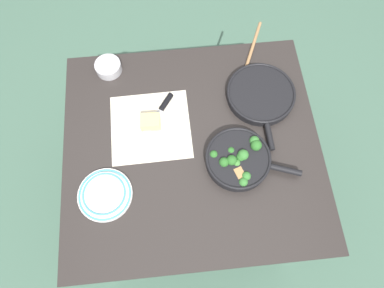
% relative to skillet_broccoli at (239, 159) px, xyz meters
% --- Properties ---
extents(ground_plane, '(14.00, 14.00, 0.00)m').
position_rel_skillet_broccoli_xyz_m(ground_plane, '(-0.18, 0.09, -0.75)').
color(ground_plane, '#476B56').
extents(dining_table_red, '(1.06, 0.98, 0.72)m').
position_rel_skillet_broccoli_xyz_m(dining_table_red, '(-0.18, 0.09, -0.11)').
color(dining_table_red, '#2D2826').
rests_on(dining_table_red, ground_plane).
extents(skillet_broccoli, '(0.37, 0.26, 0.07)m').
position_rel_skillet_broccoli_xyz_m(skillet_broccoli, '(0.00, 0.00, 0.00)').
color(skillet_broccoli, black).
rests_on(skillet_broccoli, dining_table_red).
extents(skillet_eggs, '(0.30, 0.41, 0.04)m').
position_rel_skillet_broccoli_xyz_m(skillet_eggs, '(0.14, 0.29, -0.01)').
color(skillet_eggs, black).
rests_on(skillet_eggs, dining_table_red).
extents(wooden_spoon, '(0.19, 0.38, 0.02)m').
position_rel_skillet_broccoli_xyz_m(wooden_spoon, '(0.11, 0.46, -0.02)').
color(wooden_spoon, '#A87A4C').
rests_on(wooden_spoon, dining_table_red).
extents(parchment_sheet, '(0.34, 0.32, 0.00)m').
position_rel_skillet_broccoli_xyz_m(parchment_sheet, '(-0.34, 0.19, -0.03)').
color(parchment_sheet, silver).
rests_on(parchment_sheet, dining_table_red).
extents(grater_knife, '(0.18, 0.24, 0.02)m').
position_rel_skillet_broccoli_xyz_m(grater_knife, '(-0.30, 0.25, -0.02)').
color(grater_knife, silver).
rests_on(grater_knife, dining_table_red).
extents(cheese_block, '(0.08, 0.07, 0.05)m').
position_rel_skillet_broccoli_xyz_m(cheese_block, '(-0.34, 0.20, -0.01)').
color(cheese_block, '#EFD67A').
rests_on(cheese_block, dining_table_red).
extents(dinner_plate_stack, '(0.21, 0.21, 0.03)m').
position_rel_skillet_broccoli_xyz_m(dinner_plate_stack, '(-0.54, -0.08, -0.02)').
color(dinner_plate_stack, white).
rests_on(dinner_plate_stack, dining_table_red).
extents(prep_bowl_steel, '(0.12, 0.12, 0.04)m').
position_rel_skillet_broccoli_xyz_m(prep_bowl_steel, '(-0.51, 0.49, -0.01)').
color(prep_bowl_steel, '#B7B7BC').
rests_on(prep_bowl_steel, dining_table_red).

